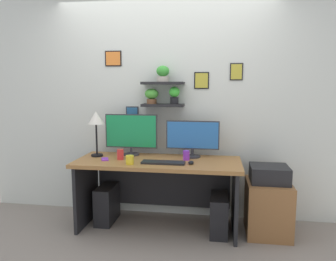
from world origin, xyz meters
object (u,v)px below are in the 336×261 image
object	(u,v)px
keyboard	(163,162)
computer_tower_left	(107,204)
water_cup	(120,154)
drawer_cabinet	(268,208)
pen_cup	(186,155)
monitor_right	(193,137)
cell_phone	(105,159)
computer_tower_right	(219,215)
printer	(269,174)
monitor_left	(131,133)
desk	(159,178)
coffee_mug	(130,160)
desk_lamp	(96,121)
computer_mouse	(191,163)

from	to	relation	value
keyboard	computer_tower_left	xyz separation A→B (m)	(-0.68, 0.20, -0.55)
water_cup	computer_tower_left	world-z (taller)	water_cup
computer_tower_left	drawer_cabinet	bearing A→B (deg)	-0.86
pen_cup	monitor_right	bearing A→B (deg)	70.87
cell_phone	computer_tower_left	world-z (taller)	cell_phone
pen_cup	computer_tower_left	bearing A→B (deg)	179.30
drawer_cabinet	computer_tower_right	bearing A→B (deg)	-170.77
printer	monitor_left	bearing A→B (deg)	173.53
cell_phone	computer_tower_left	xyz separation A→B (m)	(-0.03, 0.13, -0.55)
water_cup	desk	bearing A→B (deg)	10.46
computer_tower_left	coffee_mug	bearing A→B (deg)	-39.03
desk_lamp	keyboard	bearing A→B (deg)	-15.88
computer_mouse	computer_tower_right	xyz separation A→B (m)	(0.29, 0.08, -0.56)
computer_tower_right	desk_lamp	bearing A→B (deg)	174.58
coffee_mug	cell_phone	bearing A→B (deg)	153.40
monitor_left	monitor_right	xyz separation A→B (m)	(0.70, -0.00, -0.03)
monitor_right	keyboard	distance (m)	0.49
coffee_mug	computer_tower_left	bearing A→B (deg)	140.97
computer_mouse	desk_lamp	distance (m)	1.16
printer	coffee_mug	bearing A→B (deg)	-169.41
monitor_left	water_cup	bearing A→B (deg)	-103.73
computer_mouse	pen_cup	distance (m)	0.19
monitor_left	monitor_right	bearing A→B (deg)	-0.01
monitor_right	coffee_mug	xyz separation A→B (m)	(-0.59, -0.43, -0.18)
printer	computer_tower_left	distance (m)	1.80
keyboard	pen_cup	world-z (taller)	pen_cup
monitor_right	cell_phone	world-z (taller)	monitor_right
water_cup	computer_tower_right	distance (m)	1.22
monitor_right	water_cup	world-z (taller)	monitor_right
keyboard	pen_cup	xyz separation A→B (m)	(0.22, 0.19, 0.04)
monitor_left	computer_tower_left	bearing A→B (deg)	-150.52
desk_lamp	coffee_mug	size ratio (longest dim) A/B	5.59
desk	computer_mouse	bearing A→B (deg)	-24.90
computer_tower_left	printer	bearing A→B (deg)	-0.86
computer_mouse	pen_cup	bearing A→B (deg)	110.68
monitor_right	computer_tower_left	world-z (taller)	monitor_right
cell_phone	drawer_cabinet	distance (m)	1.78
drawer_cabinet	computer_tower_left	bearing A→B (deg)	179.14
computer_tower_left	computer_tower_right	size ratio (longest dim) A/B	1.02
pen_cup	drawer_cabinet	bearing A→B (deg)	-1.02
keyboard	coffee_mug	xyz separation A→B (m)	(-0.33, -0.08, 0.04)
computer_mouse	keyboard	bearing A→B (deg)	-176.15
monitor_left	computer_tower_right	bearing A→B (deg)	-14.13
desk	monitor_right	world-z (taller)	monitor_right
computer_mouse	computer_tower_right	world-z (taller)	computer_mouse
keyboard	printer	size ratio (longest dim) A/B	1.16
keyboard	computer_tower_left	bearing A→B (deg)	163.36
monitor_right	desk	bearing A→B (deg)	-155.17
coffee_mug	water_cup	size ratio (longest dim) A/B	0.82
desk_lamp	drawer_cabinet	bearing A→B (deg)	-1.48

